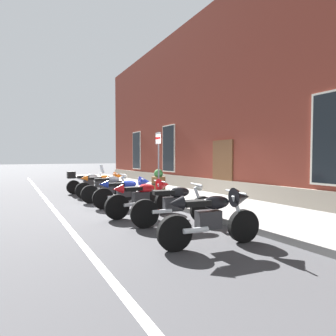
{
  "coord_description": "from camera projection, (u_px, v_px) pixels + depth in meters",
  "views": [
    {
      "loc": [
        7.58,
        -4.26,
        1.57
      ],
      "look_at": [
        -1.13,
        1.05,
        1.19
      ],
      "focal_mm": 27.35,
      "sensor_mm": 36.0,
      "label": 1
    }
  ],
  "objects": [
    {
      "name": "motorcycle_blue_sport",
      "position": [
        128.0,
        190.0,
        8.19
      ],
      "size": [
        0.63,
        2.04,
        0.99
      ],
      "color": "black",
      "rests_on": "ground_plane"
    },
    {
      "name": "parking_sign",
      "position": [
        158.0,
        154.0,
        9.95
      ],
      "size": [
        0.36,
        0.07,
        2.47
      ],
      "color": "#4C4C51",
      "rests_on": "sidewalk"
    },
    {
      "name": "sidewalk",
      "position": [
        193.0,
        199.0,
        9.51
      ],
      "size": [
        30.83,
        2.96,
        0.14
      ],
      "primitive_type": "cube",
      "color": "slate",
      "rests_on": "ground_plane"
    },
    {
      "name": "motorcycle_red_sport",
      "position": [
        145.0,
        196.0,
        6.97
      ],
      "size": [
        0.62,
        2.09,
        1.01
      ],
      "color": "black",
      "rests_on": "ground_plane"
    },
    {
      "name": "motorcycle_black_sport",
      "position": [
        215.0,
        215.0,
        4.56
      ],
      "size": [
        0.7,
        1.98,
        1.03
      ],
      "color": "black",
      "rests_on": "ground_plane"
    },
    {
      "name": "motorcycle_silver_touring",
      "position": [
        87.0,
        181.0,
        11.5
      ],
      "size": [
        0.62,
        1.98,
        1.29
      ],
      "color": "black",
      "rests_on": "ground_plane"
    },
    {
      "name": "motorcycle_grey_naked",
      "position": [
        110.0,
        188.0,
        9.22
      ],
      "size": [
        0.62,
        2.0,
        0.99
      ],
      "color": "black",
      "rests_on": "ground_plane"
    },
    {
      "name": "ground_plane",
      "position": [
        159.0,
        204.0,
        8.74
      ],
      "size": [
        140.0,
        140.0,
        0.0
      ],
      "primitive_type": "plane",
      "color": "#38383A"
    },
    {
      "name": "barrel_planter",
      "position": [
        158.0,
        182.0,
        11.36
      ],
      "size": [
        0.65,
        0.65,
        0.95
      ],
      "color": "brown",
      "rests_on": "sidewalk"
    },
    {
      "name": "brick_pub_facade",
      "position": [
        270.0,
        104.0,
        11.63
      ],
      "size": [
        24.83,
        5.86,
        8.07
      ],
      "color": "maroon",
      "rests_on": "ground_plane"
    },
    {
      "name": "lane_stripe",
      "position": [
        58.0,
        215.0,
        7.08
      ],
      "size": [
        30.83,
        0.12,
        0.01
      ],
      "primitive_type": "cube",
      "color": "silver",
      "rests_on": "ground_plane"
    },
    {
      "name": "motorcycle_orange_sport",
      "position": [
        104.0,
        183.0,
        10.39
      ],
      "size": [
        0.62,
        2.09,
        1.01
      ],
      "color": "black",
      "rests_on": "ground_plane"
    },
    {
      "name": "motorcycle_black_naked",
      "position": [
        176.0,
        205.0,
        5.98
      ],
      "size": [
        0.73,
        2.08,
        0.97
      ],
      "color": "black",
      "rests_on": "ground_plane"
    }
  ]
}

